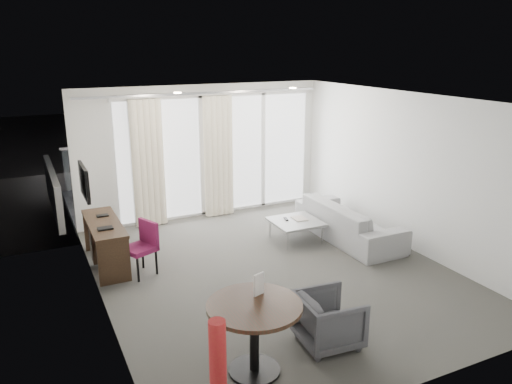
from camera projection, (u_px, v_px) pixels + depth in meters
name	position (u px, v px, depth m)	size (l,w,h in m)	color
floor	(273.00, 271.00, 7.62)	(5.00, 6.00, 0.00)	#43423C
ceiling	(275.00, 99.00, 6.88)	(5.00, 6.00, 0.00)	white
wall_left	(96.00, 214.00, 6.21)	(0.00, 6.00, 2.60)	silver
wall_right	(407.00, 171.00, 8.29)	(0.00, 6.00, 2.60)	silver
wall_front	(423.00, 270.00, 4.66)	(5.00, 0.00, 2.60)	silver
window_panel	(218.00, 155.00, 9.98)	(4.00, 0.02, 2.38)	white
window_frame	(218.00, 155.00, 9.97)	(4.10, 0.06, 2.44)	white
curtain_left	(148.00, 164.00, 9.24)	(0.60, 0.20, 2.38)	#F7E9C8
curtain_right	(219.00, 157.00, 9.82)	(0.60, 0.20, 2.38)	#F7E9C8
curtain_track	(205.00, 93.00, 9.36)	(4.80, 0.04, 0.04)	#B2B2B7
downlight_a	(178.00, 93.00, 7.89)	(0.12, 0.12, 0.02)	#FFE0B2
downlight_b	(293.00, 88.00, 8.77)	(0.12, 0.12, 0.02)	#FFE0B2
desk	(106.00, 244.00, 7.74)	(0.47, 1.51, 0.71)	#2F2014
tv	(84.00, 182.00, 7.47)	(0.05, 0.80, 0.50)	black
desk_chair	(140.00, 249.00, 7.39)	(0.45, 0.42, 0.82)	maroon
round_table	(254.00, 338.00, 5.17)	(0.99, 0.99, 0.79)	black
menu_card	(259.00, 301.00, 5.27)	(0.13, 0.02, 0.24)	white
red_lamp	(218.00, 383.00, 4.20)	(0.23, 0.23, 1.17)	#A61F20
tub_armchair	(329.00, 320.00, 5.68)	(0.66, 0.68, 0.62)	#3B3B3F
coffee_table	(296.00, 231.00, 8.76)	(0.82, 0.82, 0.37)	gray
remote	(286.00, 220.00, 8.77)	(0.06, 0.18, 0.02)	black
magazine	(299.00, 219.00, 8.81)	(0.23, 0.30, 0.02)	gray
sofa	(348.00, 221.00, 8.83)	(2.26, 0.88, 0.66)	#959595
terrace_slab	(195.00, 195.00, 11.65)	(5.60, 3.00, 0.12)	#4D4D50
rattan_chair_a	(219.00, 171.00, 11.87)	(0.61, 0.61, 0.89)	#533B1F
rattan_chair_b	(270.00, 171.00, 12.12)	(0.50, 0.50, 0.73)	#533B1F
rattan_table	(246.00, 188.00, 11.10)	(0.50, 0.50, 0.50)	#533B1F
balustrade	(176.00, 160.00, 12.74)	(5.50, 0.06, 1.05)	#B2B2B7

